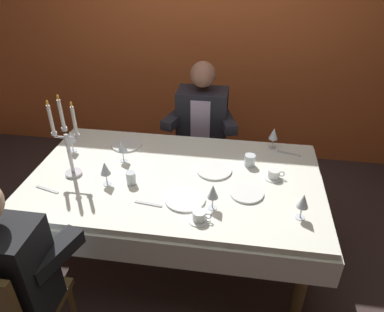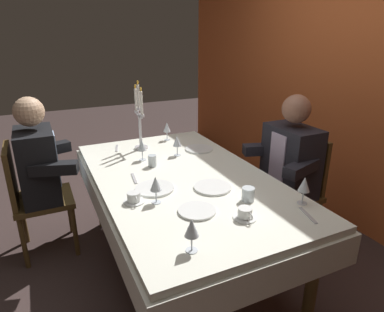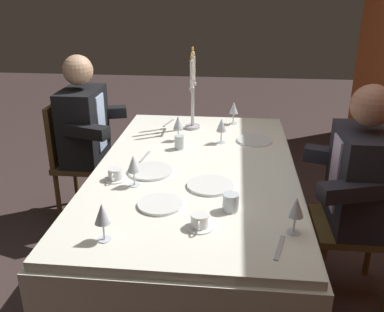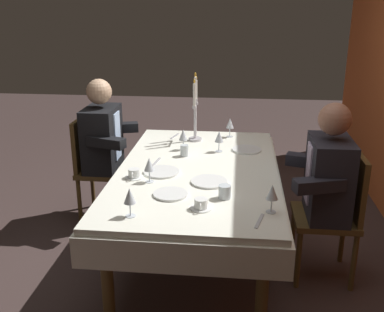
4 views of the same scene
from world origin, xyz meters
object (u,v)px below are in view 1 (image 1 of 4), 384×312
candelabra (68,145)px  coffee_cup_1 (274,174)px  dinner_plate_0 (247,193)px  wine_glass_2 (105,169)px  wine_glass_1 (303,202)px  wine_glass_4 (213,192)px  wine_glass_3 (122,147)px  water_tumbler_1 (250,160)px  water_tumbler_0 (131,178)px  dinner_plate_1 (185,199)px  seated_diner_0 (3,270)px  seated_diner_1 (202,119)px  wine_glass_5 (71,137)px  wine_glass_0 (274,134)px  dining_table (175,190)px  dinner_plate_3 (127,144)px  dinner_plate_2 (214,170)px  coffee_cup_0 (199,216)px

candelabra → coffee_cup_1: (1.31, 0.16, -0.20)m
dinner_plate_0 → wine_glass_2: 0.89m
dinner_plate_0 → wine_glass_1: 0.36m
wine_glass_2 → wine_glass_4: (0.69, -0.13, 0.00)m
wine_glass_3 → water_tumbler_1: bearing=5.0°
water_tumbler_0 → water_tumbler_1: 0.81m
dinner_plate_0 → dinner_plate_1: 0.38m
wine_glass_1 → seated_diner_0: (-1.44, -0.59, -0.12)m
coffee_cup_1 → wine_glass_3: bearing=177.2°
dinner_plate_1 → seated_diner_1: (-0.04, 1.12, -0.01)m
seated_diner_0 → wine_glass_5: bearing=97.0°
wine_glass_0 → coffee_cup_1: wine_glass_0 is taller
dining_table → wine_glass_1: wine_glass_1 is taller
dinner_plate_0 → dinner_plate_1: (-0.36, -0.12, 0.00)m
dinner_plate_3 → seated_diner_1: bearing=47.0°
dining_table → dinner_plate_1: dinner_plate_1 is taller
wine_glass_5 → seated_diner_0: bearing=-83.0°
dinner_plate_2 → wine_glass_5: bearing=174.4°
dinner_plate_0 → coffee_cup_0: (-0.25, -0.28, 0.02)m
candelabra → water_tumbler_0: 0.45m
wine_glass_4 → wine_glass_5: bearing=155.7°
dinner_plate_1 → wine_glass_5: size_ratio=1.50×
wine_glass_0 → wine_glass_2: size_ratio=1.00×
dinner_plate_0 → coffee_cup_0: 0.38m
wine_glass_2 → coffee_cup_0: 0.68m
dining_table → dinner_plate_1: bearing=-65.3°
dining_table → wine_glass_5: size_ratio=11.83×
wine_glass_2 → water_tumbler_1: wine_glass_2 is taller
dinner_plate_3 → coffee_cup_1: 1.11m
seated_diner_1 → wine_glass_2: bearing=-114.7°
wine_glass_4 → coffee_cup_1: size_ratio=1.24×
dining_table → candelabra: bearing=-172.9°
wine_glass_2 → dinner_plate_0: bearing=2.1°
candelabra → water_tumbler_1: size_ratio=6.92×
wine_glass_0 → wine_glass_1: bearing=-80.3°
wine_glass_0 → wine_glass_1: (0.13, -0.76, 0.00)m
wine_glass_4 → water_tumbler_0: wine_glass_4 is taller
wine_glass_1 → seated_diner_1: size_ratio=0.13×
seated_diner_1 → water_tumbler_1: bearing=-58.7°
dinner_plate_1 → wine_glass_2: (-0.52, 0.09, 0.11)m
dinner_plate_1 → coffee_cup_0: size_ratio=1.86×
dining_table → dinner_plate_3: (-0.44, 0.34, 0.13)m
wine_glass_1 → seated_diner_1: 1.38m
wine_glass_4 → water_tumbler_1: bearing=67.3°
dining_table → dinner_plate_2: (0.25, 0.10, 0.13)m
water_tumbler_1 → wine_glass_4: bearing=-112.7°
seated_diner_0 → seated_diner_1: 1.92m
wine_glass_0 → coffee_cup_1: bearing=-90.3°
dinner_plate_1 → wine_glass_1: wine_glass_1 is taller
coffee_cup_0 → seated_diner_1: 1.29m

